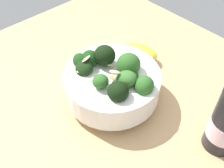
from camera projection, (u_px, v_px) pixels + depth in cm
name	position (u px, v px, depth cm)	size (l,w,h in cm)	color
ground_plane	(103.00, 105.00, 53.90)	(70.86, 70.86, 3.49)	tan
bowl_of_broccoli	(112.00, 82.00, 49.56)	(17.85, 17.85, 11.53)	white
lemon_wedge	(139.00, 53.00, 59.73)	(8.34, 4.67, 3.77)	yellow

